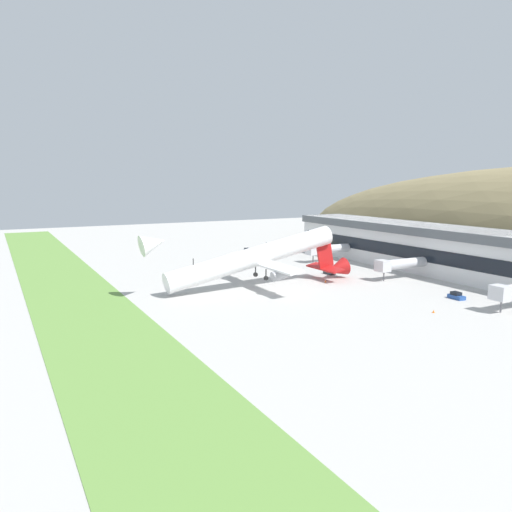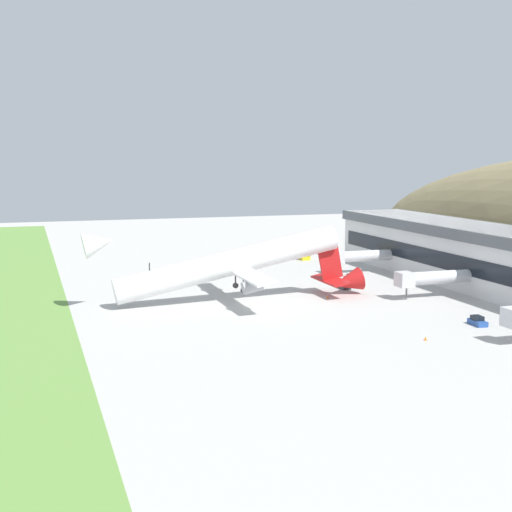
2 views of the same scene
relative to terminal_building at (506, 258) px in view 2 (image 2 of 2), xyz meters
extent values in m
plane|color=#B7B5AF|center=(-2.31, -51.47, -7.33)|extent=(386.96, 386.96, 0.00)
cube|color=#669342|center=(-2.31, -94.49, -7.29)|extent=(348.27, 19.82, 0.08)
cube|color=silver|center=(0.00, 0.02, -0.86)|extent=(117.73, 15.79, 12.92)
cube|color=#565B60|center=(0.00, 0.02, 4.44)|extent=(118.93, 16.99, 2.33)
cube|color=black|center=(0.00, -7.93, -1.51)|extent=(113.02, 0.16, 3.62)
cylinder|color=silver|center=(-33.23, -14.93, -3.33)|extent=(2.60, 14.12, 2.60)
cube|color=silver|center=(-33.23, -21.99, -3.33)|extent=(3.38, 2.86, 2.86)
cylinder|color=slate|center=(-33.23, -21.49, -5.33)|extent=(0.36, 0.36, 4.00)
cylinder|color=silver|center=(-1.04, -15.07, -3.33)|extent=(2.60, 14.38, 2.60)
cube|color=silver|center=(-1.04, -22.26, -3.33)|extent=(3.38, 2.86, 2.86)
cylinder|color=slate|center=(-1.04, -21.76, -5.33)|extent=(0.36, 0.36, 4.00)
cylinder|color=white|center=(-9.59, -55.20, 0.07)|extent=(4.79, 43.99, 13.30)
cone|color=white|center=(-9.59, -79.31, 4.89)|extent=(4.70, 6.09, 5.64)
cone|color=red|center=(-9.59, -30.62, -4.85)|extent=(4.70, 7.03, 5.83)
cube|color=red|center=(-9.59, -34.38, 0.33)|extent=(0.50, 5.96, 9.52)
cube|color=red|center=(-9.59, -34.15, -4.14)|extent=(12.47, 3.36, 1.01)
cube|color=white|center=(-9.59, -53.05, -1.20)|extent=(32.73, 3.62, 1.15)
cylinder|color=#9E9EA3|center=(-19.41, -53.58, -2.65)|extent=(2.30, 3.98, 2.96)
cylinder|color=#9E9EA3|center=(0.23, -53.58, -2.65)|extent=(2.30, 3.98, 2.96)
cylinder|color=#2D2D2D|center=(-12.23, -53.05, -3.62)|extent=(0.28, 0.28, 2.20)
cylinder|color=#2D2D2D|center=(-12.23, -53.05, -4.72)|extent=(0.45, 1.10, 1.10)
cylinder|color=#2D2D2D|center=(-6.95, -53.05, -3.62)|extent=(0.28, 0.28, 2.20)
cylinder|color=#2D2D2D|center=(-6.95, -53.05, -4.72)|extent=(0.45, 1.10, 1.10)
cylinder|color=#2D2D2D|center=(-9.59, -70.27, -0.07)|extent=(0.22, 0.22, 1.98)
cylinder|color=#2D2D2D|center=(-9.59, -70.27, -1.06)|extent=(0.30, 0.83, 0.82)
cube|color=#264C99|center=(21.37, -21.33, -6.90)|extent=(3.86, 2.12, 0.85)
cube|color=black|center=(21.19, -21.31, -6.13)|extent=(2.17, 1.70, 0.69)
cube|color=silver|center=(-63.97, -28.71, -6.93)|extent=(4.32, 2.16, 0.79)
cube|color=black|center=(-64.17, -28.72, -6.21)|extent=(2.42, 1.74, 0.65)
cube|color=#333338|center=(-15.20, -28.45, -6.90)|extent=(3.74, 1.85, 0.85)
cube|color=black|center=(-15.38, -28.44, -6.13)|extent=(2.07, 1.54, 0.70)
cube|color=#B21E1E|center=(-24.23, -22.52, -6.93)|extent=(3.94, 1.96, 0.80)
cube|color=black|center=(-24.04, -22.51, -6.20)|extent=(2.21, 1.56, 0.65)
cube|color=gold|center=(-56.78, -20.60, -6.02)|extent=(2.44, 2.39, 2.60)
cube|color=black|center=(-55.57, -20.57, -5.56)|extent=(0.13, 1.98, 1.15)
cube|color=silver|center=(-60.49, -20.70, -5.66)|extent=(5.10, 2.46, 3.33)
cube|color=orange|center=(-6.68, -35.89, -7.31)|extent=(0.52, 0.52, 0.03)
cone|color=orange|center=(-6.68, -35.89, -7.02)|extent=(0.40, 0.40, 0.55)
cube|color=orange|center=(27.20, -34.64, -7.31)|extent=(0.52, 0.52, 0.03)
cone|color=orange|center=(27.20, -34.64, -7.02)|extent=(0.40, 0.40, 0.55)
camera|label=1|loc=(94.29, -109.67, 18.24)|focal=35.00mm
camera|label=2|loc=(119.12, -91.52, 20.25)|focal=50.00mm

